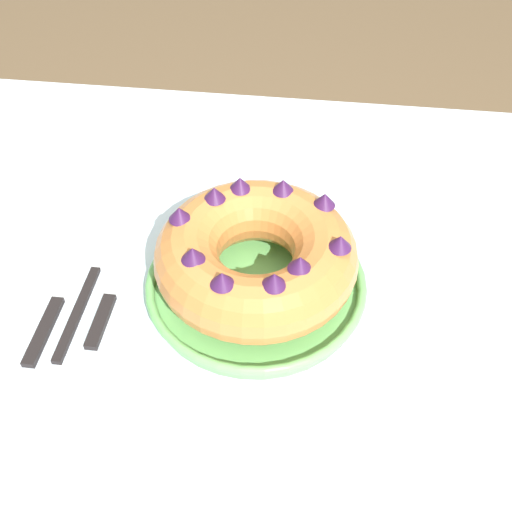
{
  "coord_description": "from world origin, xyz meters",
  "views": [
    {
      "loc": [
        0.03,
        -0.49,
        1.34
      ],
      "look_at": [
        -0.03,
        0.02,
        0.82
      ],
      "focal_mm": 42.0,
      "sensor_mm": 36.0,
      "label": 1
    }
  ],
  "objects_px": {
    "serving_dish": "(256,284)",
    "fork": "(89,285)",
    "cake_knife": "(110,298)",
    "serving_knife": "(57,302)",
    "bundt_cake": "(256,255)"
  },
  "relations": [
    {
      "from": "serving_dish",
      "to": "fork",
      "type": "bearing_deg",
      "value": -174.41
    },
    {
      "from": "serving_dish",
      "to": "cake_knife",
      "type": "relative_size",
      "value": 1.55
    },
    {
      "from": "serving_knife",
      "to": "cake_knife",
      "type": "height_order",
      "value": "same"
    },
    {
      "from": "bundt_cake",
      "to": "cake_knife",
      "type": "height_order",
      "value": "bundt_cake"
    },
    {
      "from": "serving_dish",
      "to": "serving_knife",
      "type": "distance_m",
      "value": 0.25
    },
    {
      "from": "fork",
      "to": "cake_knife",
      "type": "bearing_deg",
      "value": -22.95
    },
    {
      "from": "cake_knife",
      "to": "serving_knife",
      "type": "bearing_deg",
      "value": -167.27
    },
    {
      "from": "bundt_cake",
      "to": "serving_knife",
      "type": "bearing_deg",
      "value": -167.89
    },
    {
      "from": "fork",
      "to": "serving_knife",
      "type": "xyz_separation_m",
      "value": [
        -0.03,
        -0.03,
        -0.0
      ]
    },
    {
      "from": "fork",
      "to": "bundt_cake",
      "type": "bearing_deg",
      "value": 11.26
    },
    {
      "from": "bundt_cake",
      "to": "fork",
      "type": "distance_m",
      "value": 0.23
    },
    {
      "from": "serving_dish",
      "to": "bundt_cake",
      "type": "relative_size",
      "value": 1.13
    },
    {
      "from": "fork",
      "to": "serving_knife",
      "type": "height_order",
      "value": "serving_knife"
    },
    {
      "from": "serving_dish",
      "to": "serving_knife",
      "type": "bearing_deg",
      "value": -167.9
    },
    {
      "from": "cake_knife",
      "to": "bundt_cake",
      "type": "bearing_deg",
      "value": 12.67
    }
  ]
}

